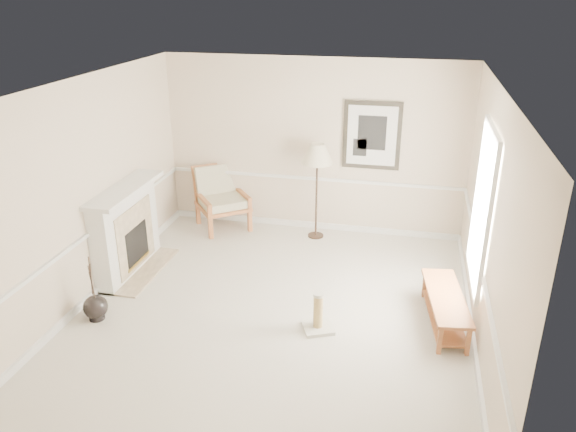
{
  "coord_description": "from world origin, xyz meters",
  "views": [
    {
      "loc": [
        1.55,
        -6.11,
        3.97
      ],
      "look_at": [
        0.03,
        0.7,
        1.05
      ],
      "focal_mm": 35.0,
      "sensor_mm": 36.0,
      "label": 1
    }
  ],
  "objects_px": {
    "floor_vase": "(96,308)",
    "scratching_post": "(318,318)",
    "floor_lamp": "(317,156)",
    "armchair": "(220,195)",
    "bench": "(445,305)"
  },
  "relations": [
    {
      "from": "floor_vase",
      "to": "floor_lamp",
      "type": "distance_m",
      "value": 4.03
    },
    {
      "from": "scratching_post",
      "to": "armchair",
      "type": "bearing_deg",
      "value": 128.14
    },
    {
      "from": "floor_lamp",
      "to": "bench",
      "type": "relative_size",
      "value": 1.12
    },
    {
      "from": "armchair",
      "to": "floor_lamp",
      "type": "xyz_separation_m",
      "value": [
        1.71,
        -0.12,
        0.83
      ]
    },
    {
      "from": "floor_vase",
      "to": "bench",
      "type": "height_order",
      "value": "floor_vase"
    },
    {
      "from": "floor_vase",
      "to": "floor_lamp",
      "type": "relative_size",
      "value": 0.56
    },
    {
      "from": "armchair",
      "to": "scratching_post",
      "type": "xyz_separation_m",
      "value": [
        2.21,
        -2.81,
        -0.41
      ]
    },
    {
      "from": "floor_lamp",
      "to": "bench",
      "type": "bearing_deg",
      "value": -47.67
    },
    {
      "from": "floor_lamp",
      "to": "scratching_post",
      "type": "distance_m",
      "value": 3.01
    },
    {
      "from": "floor_vase",
      "to": "scratching_post",
      "type": "bearing_deg",
      "value": 7.96
    },
    {
      "from": "floor_lamp",
      "to": "armchair",
      "type": "bearing_deg",
      "value": 176.06
    },
    {
      "from": "floor_lamp",
      "to": "scratching_post",
      "type": "xyz_separation_m",
      "value": [
        0.5,
        -2.69,
        -1.24
      ]
    },
    {
      "from": "floor_vase",
      "to": "floor_lamp",
      "type": "xyz_separation_m",
      "value": [
        2.28,
        3.08,
        1.24
      ]
    },
    {
      "from": "armchair",
      "to": "floor_vase",
      "type": "bearing_deg",
      "value": -138.34
    },
    {
      "from": "armchair",
      "to": "scratching_post",
      "type": "bearing_deg",
      "value": -90.0
    }
  ]
}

